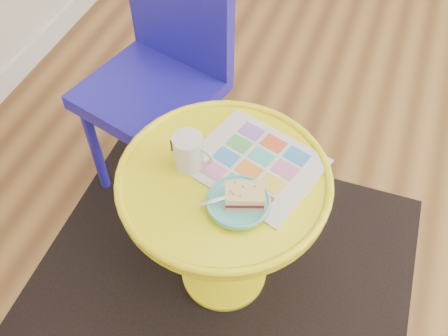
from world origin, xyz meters
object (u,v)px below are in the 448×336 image
(side_table, at_px, (224,210))
(newspaper, at_px, (255,164))
(chair, at_px, (162,67))
(plate, at_px, (238,202))
(mug, at_px, (189,151))

(side_table, distance_m, newspaper, 0.19)
(newspaper, bearing_deg, side_table, -115.83)
(chair, distance_m, plate, 0.64)
(newspaper, relative_size, plate, 2.02)
(mug, relative_size, plate, 0.71)
(chair, bearing_deg, side_table, -31.50)
(newspaper, xyz_separation_m, plate, (0.00, -0.15, 0.01))
(newspaper, xyz_separation_m, mug, (-0.17, -0.06, 0.05))
(newspaper, bearing_deg, mug, -142.64)
(newspaper, bearing_deg, chair, 160.86)
(newspaper, height_order, mug, mug)
(side_table, height_order, mug, mug)
(side_table, xyz_separation_m, mug, (-0.10, 0.01, 0.22))
(side_table, distance_m, chair, 0.55)
(side_table, relative_size, mug, 5.02)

